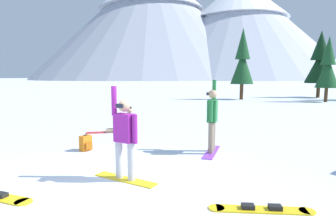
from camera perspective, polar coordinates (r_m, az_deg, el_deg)
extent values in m
plane|color=silver|center=(5.66, -16.04, -15.23)|extent=(800.00, 800.00, 0.00)
cube|color=yellow|center=(6.11, -8.54, -13.21)|extent=(1.48, 0.49, 0.02)
cylinder|color=#B7B7BC|center=(5.88, -7.39, -9.84)|extent=(0.15, 0.15, 0.78)
cylinder|color=#B7B7BC|center=(6.08, -9.79, -9.33)|extent=(0.15, 0.15, 0.78)
cube|color=#8C1E8C|center=(5.82, -8.74, -3.15)|extent=(0.43, 0.30, 0.58)
cylinder|color=#8C1E8C|center=(5.66, -6.70, -3.41)|extent=(0.11, 0.11, 0.58)
cylinder|color=#8C1E8C|center=(5.92, -10.78, 2.24)|extent=(0.11, 0.11, 0.60)
sphere|color=tan|center=(5.76, -8.82, 1.25)|extent=(0.24, 0.24, 0.24)
cube|color=black|center=(5.65, -9.72, 1.22)|extent=(0.17, 0.06, 0.08)
cube|color=#993FD8|center=(8.19, 8.74, -7.94)|extent=(0.40, 1.52, 0.02)
cylinder|color=gray|center=(7.93, 8.61, -5.17)|extent=(0.15, 0.15, 0.85)
cylinder|color=gray|center=(8.24, 8.98, -4.72)|extent=(0.15, 0.15, 0.85)
cube|color=#237238|center=(7.97, 8.90, 0.21)|extent=(0.27, 0.42, 0.61)
cylinder|color=#237238|center=(7.71, 8.59, 0.11)|extent=(0.11, 0.11, 0.58)
cylinder|color=#237238|center=(8.18, 9.26, 4.29)|extent=(0.11, 0.11, 0.60)
sphere|color=tan|center=(7.93, 8.96, 3.56)|extent=(0.24, 0.24, 0.24)
cube|color=black|center=(7.95, 7.96, 3.66)|extent=(0.05, 0.17, 0.08)
cube|color=gray|center=(11.17, -7.70, -3.68)|extent=(0.43, 0.45, 0.10)
cylinder|color=gray|center=(11.05, -10.26, -3.72)|extent=(0.74, 0.56, 0.14)
cylinder|color=gray|center=(11.25, -10.28, -3.53)|extent=(0.74, 0.56, 0.14)
cube|color=red|center=(11.17, -12.32, -3.99)|extent=(1.39, 1.05, 0.02)
cube|color=black|center=(11.11, -7.73, -1.93)|extent=(0.42, 0.47, 0.59)
cylinder|color=black|center=(10.85, -7.65, -1.97)|extent=(0.11, 0.11, 0.52)
cylinder|color=black|center=(11.37, -7.81, -1.56)|extent=(0.11, 0.11, 0.52)
sphere|color=tan|center=(11.05, -7.77, 0.39)|extent=(0.24, 0.24, 0.24)
sphere|color=black|center=(11.05, -7.77, 0.65)|extent=(0.20, 0.20, 0.20)
cylinder|color=yellow|center=(5.62, -27.02, -15.79)|extent=(0.30, 0.30, 0.02)
cube|color=black|center=(5.97, -30.46, -14.15)|extent=(0.20, 0.15, 0.07)
cube|color=yellow|center=(5.02, 18.23, -18.12)|extent=(1.43, 0.68, 0.02)
cylinder|color=yellow|center=(4.91, 9.70, -18.47)|extent=(0.32, 0.32, 0.02)
cylinder|color=yellow|center=(5.23, 26.18, -17.46)|extent=(0.32, 0.32, 0.02)
cube|color=black|center=(4.96, 15.74, -17.77)|extent=(0.23, 0.19, 0.07)
cube|color=black|center=(5.06, 20.71, -17.47)|extent=(0.23, 0.19, 0.07)
cube|color=orange|center=(8.59, -16.19, -6.01)|extent=(0.26, 0.36, 0.44)
cube|color=#A85613|center=(8.50, -15.62, -6.57)|extent=(0.11, 0.23, 0.20)
cylinder|color=black|center=(8.54, -16.25, -4.44)|extent=(0.05, 0.12, 0.02)
cylinder|color=#472D19|center=(27.67, 14.53, 3.96)|extent=(0.33, 0.33, 1.46)
cone|color=#194723|center=(27.65, 14.68, 8.68)|extent=(2.12, 2.12, 3.10)
cone|color=#194723|center=(27.81, 14.83, 13.16)|extent=(1.38, 1.38, 2.85)
cylinder|color=#472D19|center=(27.54, 29.12, 3.02)|extent=(0.28, 0.28, 1.21)
cone|color=#194723|center=(27.50, 29.36, 6.96)|extent=(1.84, 1.84, 2.58)
cone|color=#194723|center=(27.58, 29.59, 10.70)|extent=(1.19, 1.19, 2.36)
cylinder|color=#472D19|center=(33.11, 27.92, 3.86)|extent=(0.34, 0.34, 1.49)
cone|color=black|center=(33.09, 28.15, 7.89)|extent=(2.82, 2.82, 3.17)
cone|color=black|center=(33.23, 28.38, 11.71)|extent=(1.83, 1.83, 2.90)
cone|color=#9EA3B2|center=(231.91, -3.28, 17.41)|extent=(180.20, 180.20, 87.59)
cone|color=#B2B7C6|center=(224.57, 14.10, 15.65)|extent=(154.06, 154.06, 72.85)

